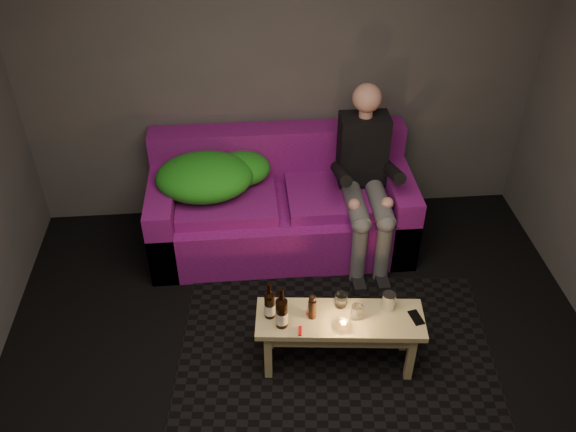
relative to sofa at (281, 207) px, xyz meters
name	(u,v)px	position (x,y,z in m)	size (l,w,h in m)	color
floor	(312,432)	(0.04, -1.82, -0.31)	(4.50, 4.50, 0.00)	black
room	(309,153)	(0.04, -1.35, 1.33)	(4.50, 4.50, 4.50)	silver
rug	(336,355)	(0.27, -1.27, -0.31)	(2.08, 1.51, 0.01)	black
sofa	(281,207)	(0.00, 0.00, 0.00)	(2.01, 0.91, 0.87)	#690E69
green_blanket	(211,175)	(-0.53, -0.01, 0.34)	(0.89, 0.60, 0.30)	#1B971E
person	(366,174)	(0.62, -0.16, 0.38)	(0.36, 0.83, 1.34)	black
coffee_table	(340,326)	(0.27, -1.32, 0.04)	(1.07, 0.43, 0.43)	tan
beer_bottle_a	(270,304)	(-0.16, -1.27, 0.21)	(0.07, 0.07, 0.27)	black
beer_bottle_b	(282,312)	(-0.10, -1.35, 0.22)	(0.08, 0.08, 0.30)	black
salt_shaker	(310,311)	(0.08, -1.29, 0.16)	(0.04, 0.04, 0.09)	silver
pepper_mill	(312,309)	(0.09, -1.30, 0.18)	(0.05, 0.05, 0.14)	black
tumbler_back	(341,300)	(0.29, -1.22, 0.16)	(0.08, 0.08, 0.09)	white
tealight	(343,324)	(0.27, -1.39, 0.14)	(0.06, 0.06, 0.05)	white
tumbler_front	(357,312)	(0.37, -1.32, 0.16)	(0.07, 0.07, 0.09)	white
steel_cup	(389,301)	(0.58, -1.26, 0.17)	(0.08, 0.08, 0.11)	silver
smartphone	(416,318)	(0.73, -1.36, 0.12)	(0.06, 0.12, 0.01)	black
red_lighter	(300,331)	(0.01, -1.41, 0.12)	(0.02, 0.07, 0.01)	red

